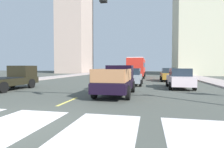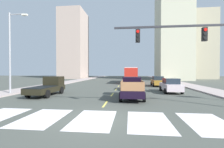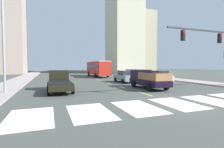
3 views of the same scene
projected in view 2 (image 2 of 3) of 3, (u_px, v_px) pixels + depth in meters
name	position (u px, v px, depth m)	size (l,w,h in m)	color
ground_plane	(94.00, 119.00, 8.44)	(160.00, 160.00, 0.00)	#464A43
sidewalk_right	(196.00, 87.00, 24.98)	(3.36, 110.00, 0.15)	#A79894
sidewalk_left	(48.00, 85.00, 27.68)	(3.36, 110.00, 0.15)	#A79894
crosswalk_stripe_2	(43.00, 117.00, 8.76)	(2.14, 3.63, 0.01)	silver
crosswalk_stripe_3	(94.00, 119.00, 8.44)	(2.14, 3.63, 0.01)	silver
crosswalk_stripe_4	(149.00, 121.00, 8.13)	(2.14, 3.63, 0.01)	silver
crosswalk_stripe_5	(208.00, 123.00, 7.81)	(2.14, 3.63, 0.01)	silver
lane_dash_0	(105.00, 104.00, 12.42)	(0.16, 2.40, 0.01)	#E1CE55
lane_dash_1	(112.00, 95.00, 17.39)	(0.16, 2.40, 0.01)	#E1CE55
lane_dash_2	(116.00, 89.00, 22.35)	(0.16, 2.40, 0.01)	#E1CE55
lane_dash_3	(119.00, 86.00, 27.32)	(0.16, 2.40, 0.01)	#E1CE55
lane_dash_4	(120.00, 84.00, 32.29)	(0.16, 2.40, 0.01)	#E1CE55
lane_dash_5	(122.00, 82.00, 37.26)	(0.16, 2.40, 0.01)	#E1CE55
lane_dash_6	(123.00, 81.00, 42.23)	(0.16, 2.40, 0.01)	#E1CE55
lane_dash_7	(123.00, 80.00, 47.20)	(0.16, 2.40, 0.01)	#E1CE55
pickup_stakebed	(132.00, 88.00, 15.24)	(2.18, 5.20, 1.96)	black
pickup_dark	(49.00, 86.00, 17.17)	(2.18, 5.20, 1.96)	black
city_bus	(131.00, 74.00, 34.89)	(2.72, 10.80, 3.32)	red
sedan_mid	(158.00, 81.00, 27.19)	(2.02, 4.40, 1.72)	olive
sedan_near_left	(134.00, 84.00, 21.66)	(2.02, 4.40, 1.72)	gray
sedan_far	(171.00, 85.00, 19.08)	(2.02, 4.40, 1.72)	silver
streetlight_left	(11.00, 49.00, 17.50)	(2.20, 0.28, 9.00)	gray
block_mid_left	(74.00, 45.00, 58.48)	(8.34, 11.12, 24.36)	tan
block_mid_right	(195.00, 46.00, 55.07)	(11.47, 8.92, 22.86)	#A19980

